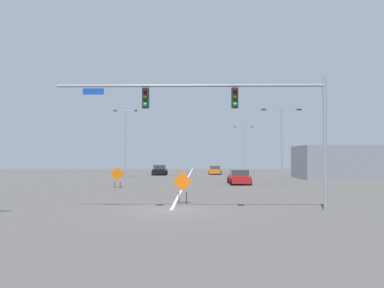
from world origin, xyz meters
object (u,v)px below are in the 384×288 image
object	(u,v)px
traffic_signal_assembly	(233,108)
car_black_mid	(160,170)
car_orange_passing	(215,170)
car_red_approaching	(239,177)
street_lamp_mid_left	(282,139)
street_lamp_near_right	(125,138)
construction_sign_right_lane	(118,175)
street_lamp_mid_right	(244,145)
construction_sign_median_near	(183,184)

from	to	relation	value
traffic_signal_assembly	car_black_mid	distance (m)	42.16
car_orange_passing	car_black_mid	xyz separation A→B (m)	(-8.47, -2.47, 0.09)
car_orange_passing	car_red_approaching	world-z (taller)	car_red_approaching
street_lamp_mid_left	street_lamp_near_right	size ratio (longest dim) A/B	0.83
construction_sign_right_lane	car_red_approaching	bearing A→B (deg)	24.51
street_lamp_near_right	car_orange_passing	xyz separation A→B (m)	(12.21, 10.94, -4.59)
street_lamp_mid_right	construction_sign_median_near	bearing A→B (deg)	-100.27
construction_sign_right_lane	car_orange_passing	bearing A→B (deg)	71.03
street_lamp_mid_left	construction_sign_median_near	size ratio (longest dim) A/B	4.01
construction_sign_right_lane	construction_sign_median_near	bearing A→B (deg)	-62.87
construction_sign_median_near	car_black_mid	size ratio (longest dim) A/B	0.45
car_black_mid	car_red_approaching	bearing A→B (deg)	-64.55
street_lamp_near_right	construction_sign_right_lane	distance (m)	18.16
traffic_signal_assembly	street_lamp_mid_left	size ratio (longest dim) A/B	1.87
street_lamp_near_right	construction_sign_median_near	distance (m)	31.21
traffic_signal_assembly	car_black_mid	world-z (taller)	traffic_signal_assembly
traffic_signal_assembly	street_lamp_mid_left	world-z (taller)	street_lamp_mid_left
street_lamp_mid_left	construction_sign_right_lane	world-z (taller)	street_lamp_mid_left
car_orange_passing	car_black_mid	world-z (taller)	car_black_mid
construction_sign_median_near	car_black_mid	distance (m)	38.50
street_lamp_mid_right	car_red_approaching	distance (m)	32.76
car_red_approaching	car_black_mid	size ratio (longest dim) A/B	1.12
traffic_signal_assembly	car_black_mid	xyz separation A→B (m)	(-7.63, 41.22, -4.54)
street_lamp_near_right	car_red_approaching	xyz separation A→B (m)	(13.67, -12.40, -4.53)
street_lamp_mid_left	traffic_signal_assembly	bearing A→B (deg)	-108.51
car_black_mid	street_lamp_mid_right	bearing A→B (deg)	39.31
construction_sign_median_near	car_black_mid	xyz separation A→B (m)	(-4.93, 38.18, -0.46)
construction_sign_right_lane	street_lamp_mid_left	bearing A→B (deg)	12.92
traffic_signal_assembly	construction_sign_median_near	bearing A→B (deg)	131.59
car_black_mid	street_lamp_near_right	bearing A→B (deg)	-113.82
street_lamp_near_right	car_black_mid	world-z (taller)	street_lamp_near_right
car_orange_passing	car_red_approaching	bearing A→B (deg)	-86.42
car_orange_passing	car_red_approaching	size ratio (longest dim) A/B	0.93
street_lamp_mid_left	car_orange_passing	distance (m)	25.85
street_lamp_mid_right	car_orange_passing	bearing A→B (deg)	-121.39
street_lamp_mid_left	car_red_approaching	bearing A→B (deg)	157.54
street_lamp_mid_left	car_red_approaching	xyz separation A→B (m)	(-3.96, 1.64, -3.81)
construction_sign_right_lane	car_orange_passing	xyz separation A→B (m)	(9.78, 28.46, -0.51)
traffic_signal_assembly	construction_sign_right_lane	xyz separation A→B (m)	(-8.94, 15.22, -4.11)
construction_sign_median_near	traffic_signal_assembly	bearing A→B (deg)	-48.41
street_lamp_mid_right	construction_sign_right_lane	bearing A→B (deg)	-112.16
street_lamp_near_right	car_black_mid	bearing A→B (deg)	66.18
construction_sign_median_near	car_red_approaching	xyz separation A→B (m)	(5.00, 17.31, -0.49)
construction_sign_right_lane	street_lamp_near_right	bearing A→B (deg)	97.87
street_lamp_mid_right	car_black_mid	size ratio (longest dim) A/B	2.00
construction_sign_median_near	car_orange_passing	bearing A→B (deg)	85.02
street_lamp_mid_left	car_orange_passing	xyz separation A→B (m)	(-5.42, 24.98, -3.87)
car_red_approaching	car_orange_passing	bearing A→B (deg)	93.58
traffic_signal_assembly	street_lamp_mid_right	xyz separation A→B (m)	(6.28, 52.60, -0.38)
street_lamp_mid_right	car_black_mid	distance (m)	18.45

